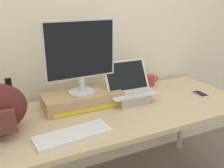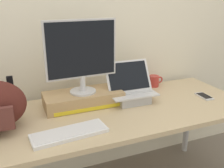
# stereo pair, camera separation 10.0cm
# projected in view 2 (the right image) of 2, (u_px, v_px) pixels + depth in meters

# --- Properties ---
(back_wall) EXTENTS (7.00, 0.10, 2.60)m
(back_wall) POSITION_uv_depth(u_px,v_px,m) (88.00, 12.00, 1.89)
(back_wall) COLOR silver
(back_wall) RESTS_ON ground
(desk) EXTENTS (1.88, 0.73, 0.71)m
(desk) POSITION_uv_depth(u_px,v_px,m) (112.00, 119.00, 1.69)
(desk) COLOR tan
(desk) RESTS_ON ground
(toner_box_yellow) EXTENTS (0.52, 0.24, 0.09)m
(toner_box_yellow) POSITION_uv_depth(u_px,v_px,m) (83.00, 99.00, 1.73)
(toner_box_yellow) COLOR tan
(toner_box_yellow) RESTS_ON desk
(desktop_monitor) EXTENTS (0.47, 0.17, 0.48)m
(desktop_monitor) POSITION_uv_depth(u_px,v_px,m) (82.00, 54.00, 1.63)
(desktop_monitor) COLOR silver
(desktop_monitor) RESTS_ON toner_box_yellow
(open_laptop) EXTENTS (0.33, 0.24, 0.27)m
(open_laptop) POSITION_uv_depth(u_px,v_px,m) (131.00, 93.00, 1.80)
(open_laptop) COLOR #ADADB2
(open_laptop) RESTS_ON desk
(external_keyboard) EXTENTS (0.42, 0.18, 0.02)m
(external_keyboard) POSITION_uv_depth(u_px,v_px,m) (70.00, 133.00, 1.37)
(external_keyboard) COLOR white
(external_keyboard) RESTS_ON desk
(coffee_mug) EXTENTS (0.13, 0.08, 0.09)m
(coffee_mug) POSITION_uv_depth(u_px,v_px,m) (154.00, 81.00, 2.09)
(coffee_mug) COLOR #B2332D
(coffee_mug) RESTS_ON desk
(cell_phone) EXTENTS (0.07, 0.15, 0.01)m
(cell_phone) POSITION_uv_depth(u_px,v_px,m) (204.00, 96.00, 1.88)
(cell_phone) COLOR silver
(cell_phone) RESTS_ON desk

